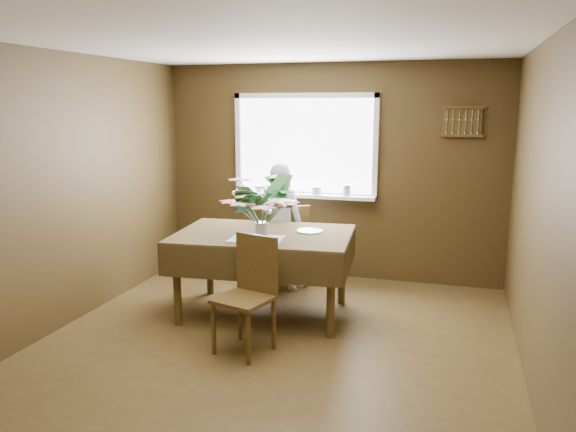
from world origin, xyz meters
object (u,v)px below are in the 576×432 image
(dining_table, at_px, (264,243))
(chair_far, at_px, (290,241))
(flower_bouquet, at_px, (261,201))
(chair_near, at_px, (250,289))
(seated_woman, at_px, (281,227))

(dining_table, height_order, chair_far, chair_far)
(dining_table, distance_m, flower_bouquet, 0.52)
(dining_table, relative_size, flower_bouquet, 2.79)
(chair_far, distance_m, chair_near, 1.73)
(chair_far, distance_m, seated_woman, 0.26)
(chair_near, distance_m, flower_bouquet, 0.86)
(chair_near, xyz_separation_m, seated_woman, (-0.22, 1.57, 0.18))
(dining_table, relative_size, seated_woman, 1.25)
(dining_table, bearing_deg, seated_woman, 90.00)
(dining_table, xyz_separation_m, chair_near, (0.15, -0.80, -0.19))
(dining_table, relative_size, chair_near, 1.84)
(flower_bouquet, bearing_deg, chair_near, -81.12)
(seated_woman, bearing_deg, chair_far, -111.01)
(dining_table, bearing_deg, flower_bouquet, -79.46)
(chair_far, bearing_deg, dining_table, 67.24)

